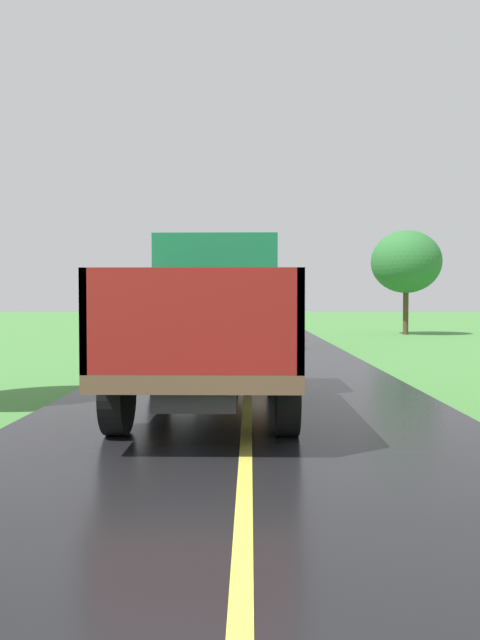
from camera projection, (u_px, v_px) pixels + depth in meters
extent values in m
cube|color=#2D2D30|center=(211.00, 371.00, 8.98)|extent=(0.90, 5.51, 0.24)
cube|color=brown|center=(211.00, 358.00, 8.97)|extent=(2.30, 5.80, 0.20)
cube|color=#197A4C|center=(218.00, 291.00, 10.89)|extent=(2.10, 1.90, 1.90)
cube|color=black|center=(220.00, 275.00, 11.83)|extent=(1.79, 0.02, 0.76)
cube|color=maroon|center=(123.00, 317.00, 8.00)|extent=(0.08, 3.85, 1.10)
cube|color=maroon|center=(289.00, 317.00, 7.96)|extent=(0.08, 3.85, 1.10)
cube|color=maroon|center=(192.00, 321.00, 6.10)|extent=(2.30, 0.08, 1.10)
cube|color=maroon|center=(214.00, 314.00, 9.86)|extent=(2.30, 0.08, 1.10)
cylinder|color=black|center=(159.00, 365.00, 10.80)|extent=(0.28, 1.00, 1.00)
cylinder|color=black|center=(275.00, 365.00, 10.76)|extent=(0.28, 1.00, 1.00)
cylinder|color=black|center=(118.00, 394.00, 7.41)|extent=(0.28, 1.00, 1.00)
cylinder|color=black|center=(287.00, 395.00, 7.37)|extent=(0.28, 1.00, 1.00)
ellipsoid|color=#86C222|center=(198.00, 348.00, 7.15)|extent=(0.50, 0.63, 0.37)
ellipsoid|color=#90B521|center=(243.00, 296.00, 7.93)|extent=(0.44, 0.45, 0.39)
ellipsoid|color=#8FC023|center=(210.00, 355.00, 6.64)|extent=(0.56, 0.59, 0.52)
ellipsoid|color=#87B721|center=(192.00, 318.00, 7.86)|extent=(0.51, 0.63, 0.45)
ellipsoid|color=#83BA21|center=(213.00, 317.00, 8.85)|extent=(0.56, 0.53, 0.46)
ellipsoid|color=#93B224|center=(215.00, 320.00, 9.24)|extent=(0.44, 0.55, 0.37)
ellipsoid|color=#89AE27|center=(227.00, 338.00, 9.45)|extent=(0.44, 0.44, 0.48)
cube|color=#2D2D30|center=(247.00, 329.00, 22.60)|extent=(0.90, 5.51, 0.24)
cube|color=brown|center=(247.00, 324.00, 22.59)|extent=(2.30, 5.80, 0.20)
cube|color=red|center=(247.00, 297.00, 24.51)|extent=(2.10, 1.90, 1.90)
cube|color=black|center=(247.00, 289.00, 25.45)|extent=(1.78, 0.02, 0.76)
cube|color=brown|center=(216.00, 307.00, 21.61)|extent=(0.08, 3.85, 1.10)
cube|color=brown|center=(277.00, 307.00, 21.58)|extent=(0.08, 3.85, 1.10)
cube|color=brown|center=(246.00, 307.00, 19.71)|extent=(2.30, 0.08, 1.10)
cube|color=brown|center=(247.00, 306.00, 23.48)|extent=(2.30, 0.08, 1.10)
cylinder|color=black|center=(221.00, 329.00, 24.41)|extent=(0.28, 1.00, 1.00)
cylinder|color=black|center=(273.00, 330.00, 24.38)|extent=(0.28, 1.00, 1.00)
cylinder|color=black|center=(216.00, 334.00, 21.02)|extent=(0.28, 1.00, 1.00)
cylinder|color=black|center=(276.00, 334.00, 20.99)|extent=(0.28, 1.00, 1.00)
ellipsoid|color=#8FB42F|center=(262.00, 308.00, 20.14)|extent=(0.55, 0.65, 0.43)
ellipsoid|color=#96BF20|center=(240.00, 317.00, 23.04)|extent=(0.53, 0.66, 0.46)
ellipsoid|color=#92BB34|center=(236.00, 309.00, 20.00)|extent=(0.42, 0.48, 0.52)
ellipsoid|color=#91C12A|center=(258.00, 318.00, 20.77)|extent=(0.58, 0.66, 0.51)
ellipsoid|color=#82B22C|center=(269.00, 308.00, 20.52)|extent=(0.44, 0.52, 0.45)
ellipsoid|color=#8DBB2A|center=(229.00, 300.00, 23.22)|extent=(0.51, 0.52, 0.41)
ellipsoid|color=#80B529|center=(260.00, 309.00, 21.19)|extent=(0.44, 0.45, 0.38)
ellipsoid|color=#8AC51E|center=(231.00, 299.00, 21.08)|extent=(0.40, 0.47, 0.37)
ellipsoid|color=#8DC62C|center=(247.00, 316.00, 22.45)|extent=(0.49, 0.60, 0.37)
ellipsoid|color=#8DB32F|center=(233.00, 307.00, 22.18)|extent=(0.53, 0.49, 0.42)
cylinder|color=#4C3823|center=(406.00, 312.00, 31.07)|extent=(0.28, 0.28, 2.35)
ellipsoid|color=#2D7033|center=(406.00, 262.00, 30.98)|extent=(3.60, 3.60, 3.24)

